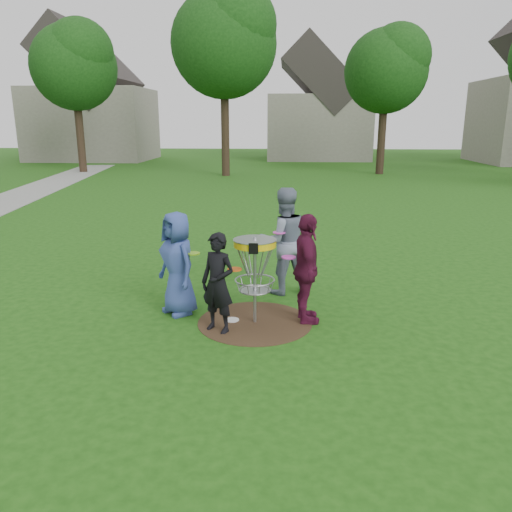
# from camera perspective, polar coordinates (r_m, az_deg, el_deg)

# --- Properties ---
(ground) EXTENTS (100.00, 100.00, 0.00)m
(ground) POSITION_cam_1_polar(r_m,az_deg,el_deg) (7.91, -0.13, -7.58)
(ground) COLOR #19470F
(ground) RESTS_ON ground
(dirt_patch) EXTENTS (1.80, 1.80, 0.01)m
(dirt_patch) POSITION_cam_1_polar(r_m,az_deg,el_deg) (7.91, -0.13, -7.55)
(dirt_patch) COLOR #47331E
(dirt_patch) RESTS_ON ground
(player_blue) EXTENTS (0.95, 0.97, 1.69)m
(player_blue) POSITION_cam_1_polar(r_m,az_deg,el_deg) (8.12, -8.95, -0.84)
(player_blue) COLOR #32458A
(player_blue) RESTS_ON ground
(player_black) EXTENTS (0.66, 0.58, 1.51)m
(player_black) POSITION_cam_1_polar(r_m,az_deg,el_deg) (7.37, -4.38, -3.10)
(player_black) COLOR black
(player_black) RESTS_ON ground
(player_grey) EXTENTS (1.13, 1.00, 1.94)m
(player_grey) POSITION_cam_1_polar(r_m,az_deg,el_deg) (8.99, 3.16, 1.70)
(player_grey) COLOR slate
(player_grey) RESTS_ON ground
(player_maroon) EXTENTS (0.53, 1.05, 1.72)m
(player_maroon) POSITION_cam_1_polar(r_m,az_deg,el_deg) (7.70, 5.79, -1.50)
(player_maroon) COLOR #51122E
(player_maroon) RESTS_ON ground
(disc_on_grass) EXTENTS (0.22, 0.22, 0.02)m
(disc_on_grass) POSITION_cam_1_polar(r_m,az_deg,el_deg) (7.98, -2.75, -7.32)
(disc_on_grass) COLOR silver
(disc_on_grass) RESTS_ON ground
(disc_golf_basket) EXTENTS (0.66, 0.67, 1.38)m
(disc_golf_basket) POSITION_cam_1_polar(r_m,az_deg,el_deg) (7.58, -0.14, -0.46)
(disc_golf_basket) COLOR #9EA0A5
(disc_golf_basket) RESTS_ON ground
(held_discs) EXTENTS (1.73, 1.61, 0.28)m
(held_discs) POSITION_cam_1_polar(r_m,az_deg,el_deg) (7.89, -0.76, 0.43)
(held_discs) COLOR #85CF17
(held_discs) RESTS_ON ground
(tree_row) EXTENTS (51.20, 17.42, 9.90)m
(tree_row) POSITION_cam_1_polar(r_m,az_deg,el_deg) (28.13, 3.62, 21.61)
(tree_row) COLOR #38281C
(tree_row) RESTS_ON ground
(house_row) EXTENTS (44.50, 10.65, 11.62)m
(house_row) POSITION_cam_1_polar(r_m,az_deg,el_deg) (40.59, 9.94, 16.53)
(house_row) COLOR gray
(house_row) RESTS_ON ground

